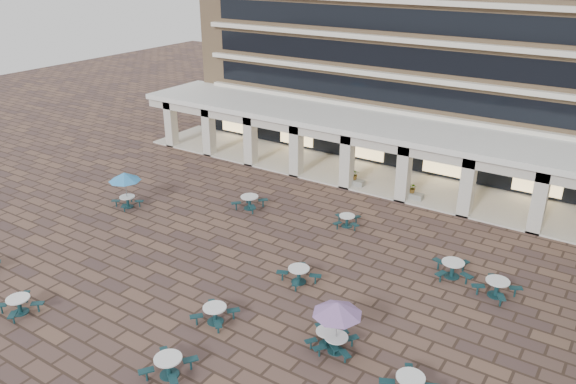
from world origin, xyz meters
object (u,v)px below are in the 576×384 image
at_px(planter_left, 354,179).
at_px(picnic_table_1, 19,304).
at_px(picnic_table_2, 169,365).
at_px(planter_right, 412,193).

bearing_deg(planter_left, picnic_table_1, -104.88).
relative_size(picnic_table_1, planter_left, 1.29).
relative_size(picnic_table_1, picnic_table_2, 0.92).
distance_m(picnic_table_1, planter_left, 23.03).
distance_m(picnic_table_1, planter_right, 24.52).
bearing_deg(picnic_table_2, planter_left, 87.23).
xyz_separation_m(picnic_table_2, planter_right, (1.52, 21.49, -0.04)).
height_order(picnic_table_2, planter_left, planter_left).
bearing_deg(planter_right, picnic_table_2, -94.04).
bearing_deg(picnic_table_2, planter_right, 75.64).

